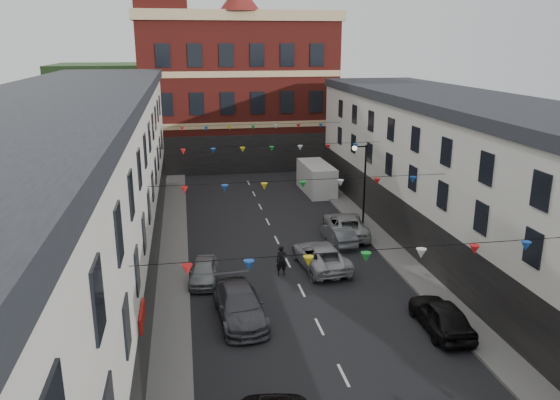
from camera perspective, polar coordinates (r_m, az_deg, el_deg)
ground at (r=26.63m, az=4.14°, el=-13.08°), size 160.00×160.00×0.00m
pavement_left at (r=27.70m, az=-11.21°, el=-11.96°), size 1.80×64.00×0.15m
pavement_right at (r=30.50m, az=16.05°, el=-9.57°), size 1.80×64.00×0.15m
terrace_left at (r=25.39m, az=-22.98°, el=-2.68°), size 8.40×56.00×10.70m
terrace_right at (r=30.51m, az=25.84°, el=-0.98°), size 8.40×56.00×9.70m
civic_building at (r=60.92m, az=-4.58°, el=11.53°), size 20.60×13.30×18.50m
clock_tower at (r=57.55m, az=-12.25°, el=17.73°), size 5.60×5.60×30.00m
distant_hill at (r=84.89m, az=-8.90°, el=10.55°), size 40.00×14.00×10.00m
street_lamp at (r=39.61m, az=8.54°, el=2.71°), size 1.10×0.36×6.00m
car_left_d at (r=26.93m, az=-4.23°, el=-10.88°), size 2.52×5.43×1.53m
car_left_e at (r=31.14m, az=-7.97°, el=-7.38°), size 1.97×3.90×1.27m
car_right_d at (r=27.00m, az=16.50°, el=-11.50°), size 1.92×4.51×1.52m
car_right_e at (r=36.74m, az=6.17°, el=-3.58°), size 1.58×3.99×1.29m
car_right_f at (r=38.23m, az=6.85°, el=-2.59°), size 3.20×5.88×1.56m
moving_car at (r=32.78m, az=4.28°, el=-5.84°), size 2.95×5.53×1.48m
white_van at (r=48.94m, az=3.82°, el=2.29°), size 2.43×5.92×2.59m
pedestrian at (r=31.57m, az=0.17°, el=-6.36°), size 0.67×0.46×1.80m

